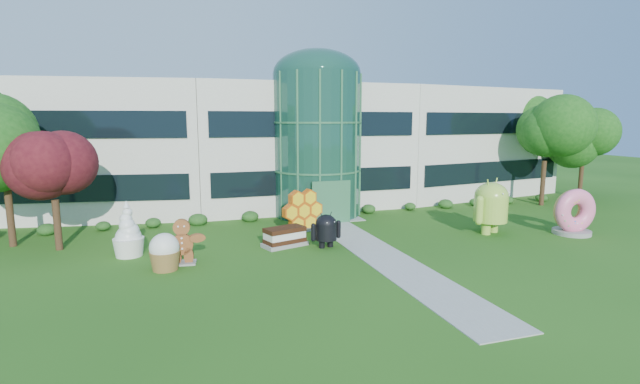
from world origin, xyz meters
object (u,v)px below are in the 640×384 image
object	(u,v)px
android_black	(326,228)
donut	(573,211)
gingerbread	(182,241)
android_green	(491,203)

from	to	relation	value
android_black	donut	distance (m)	14.85
donut	gingerbread	bearing A→B (deg)	-177.74
android_black	donut	world-z (taller)	donut
android_green	android_black	bearing A→B (deg)	155.79
gingerbread	android_black	bearing A→B (deg)	12.51
android_green	donut	xyz separation A→B (m)	(4.46, -1.71, -0.41)
android_green	donut	bearing A→B (deg)	-44.91
android_green	donut	size ratio (longest dim) A/B	1.30
android_black	gingerbread	xyz separation A→B (m)	(-7.30, -0.63, 0.05)
android_green	gingerbread	world-z (taller)	android_green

